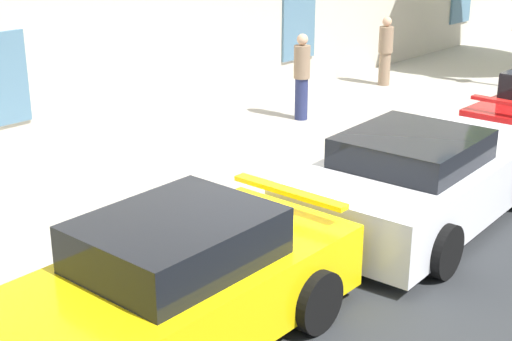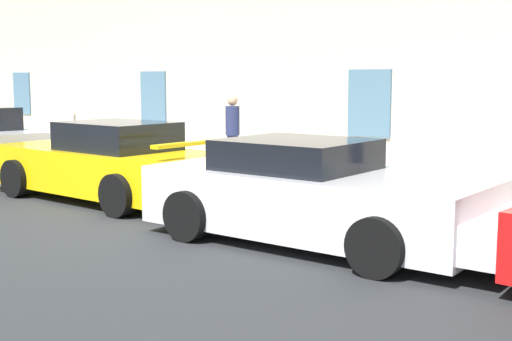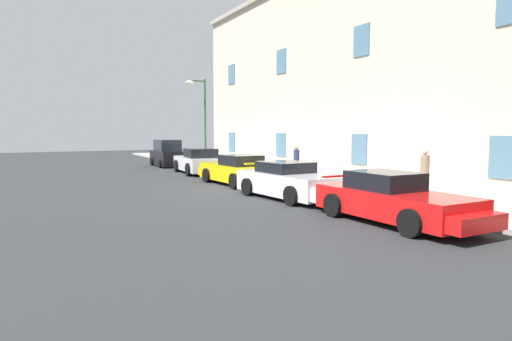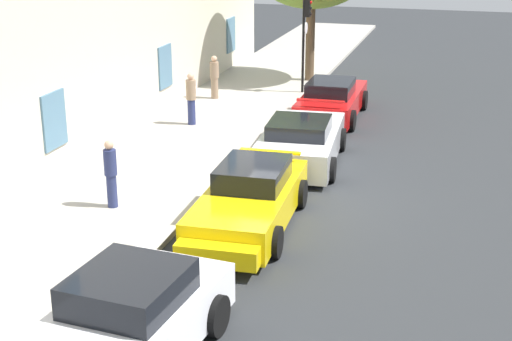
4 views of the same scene
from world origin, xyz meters
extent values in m
plane|color=#2B2D30|center=(0.00, 0.00, 0.00)|extent=(80.00, 80.00, 0.00)
cube|color=#A8A399|center=(0.00, 4.18, 0.07)|extent=(60.00, 4.48, 0.14)
cube|color=slate|center=(7.48, 6.39, 1.60)|extent=(1.10, 0.06, 1.50)
cube|color=yellow|center=(-1.73, 0.51, 0.55)|extent=(4.72, 2.02, 0.73)
cube|color=black|center=(-1.38, 0.53, 1.16)|extent=(1.92, 1.54, 0.49)
cube|color=yellow|center=(0.41, 0.61, 1.13)|extent=(0.23, 1.56, 0.06)
cylinder|color=black|center=(-0.25, -0.34, 0.34)|extent=(0.70, 0.27, 0.69)
cylinder|color=black|center=(-0.33, 1.49, 0.34)|extent=(0.70, 0.27, 0.69)
cube|color=white|center=(3.06, 0.43, 0.56)|extent=(4.68, 2.39, 0.78)
cube|color=black|center=(2.72, 0.40, 1.15)|extent=(1.94, 1.77, 0.40)
cube|color=white|center=(5.04, 0.59, 0.46)|extent=(1.50, 1.97, 0.43)
cylinder|color=black|center=(4.38, 1.55, 0.34)|extent=(0.70, 0.29, 0.68)
cylinder|color=black|center=(1.58, 1.33, 0.34)|extent=(0.70, 0.29, 0.68)
cylinder|color=black|center=(1.74, -0.70, 0.34)|extent=(0.70, 0.29, 0.68)
cylinder|color=black|center=(6.70, 1.40, 0.35)|extent=(0.70, 0.25, 0.70)
cylinder|color=navy|center=(5.56, 4.69, 0.56)|extent=(0.33, 0.33, 0.84)
cylinder|color=#8C7259|center=(5.56, 4.69, 1.30)|extent=(0.41, 0.41, 0.65)
sphere|color=tan|center=(5.56, 4.69, 1.74)|extent=(0.22, 0.22, 0.22)
cylinder|color=#8C7259|center=(9.20, 5.16, 0.53)|extent=(0.28, 0.28, 0.78)
cylinder|color=#8C7259|center=(9.20, 5.16, 1.22)|extent=(0.35, 0.35, 0.60)
sphere|color=tan|center=(9.20, 5.16, 1.64)|extent=(0.22, 0.22, 0.22)
camera|label=1|loc=(-5.76, -4.63, 4.29)|focal=52.93mm
camera|label=2|loc=(8.46, -6.80, 2.17)|focal=48.50mm
camera|label=3|loc=(17.03, -8.49, 2.55)|focal=31.18mm
camera|label=4|loc=(-16.79, -4.05, 6.81)|focal=52.64mm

